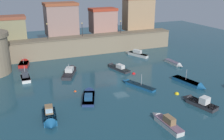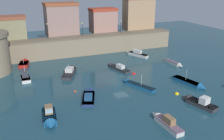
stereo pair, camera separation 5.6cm
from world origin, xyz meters
TOP-DOWN VIEW (x-y plane):
  - ground_plane at (0.00, 0.00)m, footprint 117.47×117.47m
  - quay_wall at (0.00, 21.47)m, footprint 47.72×4.08m
  - old_town_backdrop at (-0.77, 25.74)m, footprint 46.30×5.92m
  - quay_lamp_0 at (-9.45, 21.47)m, footprint 0.32×0.32m
  - quay_lamp_1 at (-0.89, 21.47)m, footprint 0.32×0.32m
  - quay_lamp_2 at (9.69, 21.47)m, footprint 0.32×0.32m
  - moored_boat_0 at (-7.49, 8.47)m, footprint 4.74×7.34m
  - moored_boat_1 at (15.63, 4.84)m, footprint 1.41×5.83m
  - moored_boat_2 at (-7.41, -3.53)m, footprint 3.92×6.65m
  - moored_boat_3 at (1.76, -2.53)m, footprint 3.94×7.25m
  - moored_boat_4 at (2.36, 7.53)m, footprint 3.24×7.05m
  - moored_boat_5 at (10.91, 14.81)m, footprint 3.90×6.91m
  - moored_boat_6 at (-0.80, -15.62)m, footprint 1.48×6.21m
  - moored_boat_7 at (11.34, -6.13)m, footprint 3.01×7.43m
  - moored_boat_8 at (-14.68, -8.93)m, footprint 2.23×5.19m
  - moored_boat_9 at (-15.69, 17.84)m, footprint 2.74×4.42m
  - moored_boat_10 at (-16.30, 8.75)m, footprint 1.63×4.62m
  - moored_boat_11 at (7.07, -12.52)m, footprint 3.10×6.12m
  - mooring_buoy_0 at (4.29, 3.15)m, footprint 0.72×0.72m
  - mooring_buoy_1 at (-8.98, -0.66)m, footprint 0.45×0.45m
  - mooring_buoy_2 at (6.49, -8.27)m, footprint 0.75×0.75m

SIDE VIEW (x-z plane):
  - ground_plane at x=0.00m, z-range 0.00..0.00m
  - mooring_buoy_0 at x=4.29m, z-range -0.36..0.36m
  - mooring_buoy_1 at x=-8.98m, z-range -0.23..0.23m
  - mooring_buoy_2 at x=6.49m, z-range -0.37..0.37m
  - moored_boat_3 at x=1.76m, z-range -1.12..1.71m
  - moored_boat_2 at x=-7.41m, z-range -0.55..1.21m
  - moored_boat_7 at x=11.34m, z-range -1.18..1.85m
  - moored_boat_1 at x=15.63m, z-range -0.23..0.90m
  - moored_boat_4 at x=2.36m, z-range -0.50..1.23m
  - moored_boat_9 at x=-15.69m, z-range -0.85..1.66m
  - moored_boat_11 at x=7.07m, z-range -0.60..1.53m
  - moored_boat_0 at x=-7.49m, z-range -0.95..1.95m
  - moored_boat_6 at x=-0.80m, z-range -0.40..1.42m
  - moored_boat_10 at x=-16.30m, z-range -1.14..2.21m
  - moored_boat_5 at x=10.91m, z-range -0.34..1.44m
  - moored_boat_8 at x=-14.68m, z-range -0.58..1.72m
  - quay_wall at x=0.00m, z-range 0.01..4.72m
  - quay_lamp_2 at x=9.69m, z-range 5.26..8.52m
  - quay_lamp_1 at x=-0.89m, z-range 5.27..8.68m
  - quay_lamp_0 at x=-9.45m, z-range 5.30..9.06m
  - old_town_backdrop at x=-0.77m, z-range 3.68..12.86m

